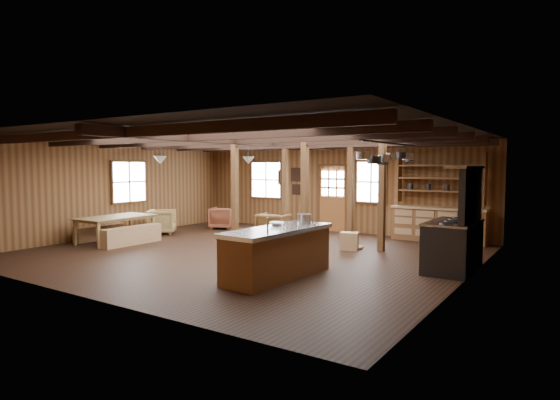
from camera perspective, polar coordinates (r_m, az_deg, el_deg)
name	(u,v)px	position (r m, az deg, el deg)	size (l,w,h in m)	color
room	(247,195)	(11.22, -3.99, 0.64)	(10.04, 9.04, 2.84)	black
ceiling_joists	(252,141)	(11.35, -3.47, 7.14)	(9.80, 8.82, 0.18)	black
timber_posts	(310,191)	(12.66, 3.64, 1.05)	(3.95, 2.35, 2.80)	#422113
back_door	(333,204)	(15.02, 6.43, -0.46)	(1.02, 0.08, 2.15)	brown
window_back_left	(266,180)	(16.34, -1.68, 2.47)	(1.32, 0.06, 1.32)	white
window_back_right	(371,182)	(14.45, 11.06, 2.16)	(1.02, 0.06, 1.32)	white
window_left	(129,182)	(15.07, -17.92, 2.12)	(0.14, 1.24, 1.32)	white
notice_boards	(293,179)	(15.73, 1.59, 2.55)	(1.08, 0.03, 0.90)	silver
back_counter	(439,220)	(13.60, 18.79, -2.33)	(2.55, 0.60, 2.45)	brown
pendant_lamps	(206,160)	(13.42, -9.04, 4.82)	(1.86, 2.36, 0.66)	#2D2E30
pot_rack	(389,157)	(9.72, 13.17, 5.17)	(0.42, 3.00, 0.45)	#2D2E30
kitchen_island	(277,253)	(8.79, -0.32, -6.42)	(1.01, 2.54, 1.20)	brown
step_stool	(349,241)	(11.80, 8.44, -4.99)	(0.50, 0.35, 0.44)	#976944
commercial_range	(455,238)	(9.94, 20.58, -4.35)	(0.87, 1.70, 2.09)	#2D2E30
dining_table	(117,229)	(13.55, -19.29, -3.40)	(2.04, 1.14, 0.72)	olive
bench_wall	(100,233)	(14.17, -21.11, -3.74)	(0.28, 1.50, 0.41)	#976944
bench_aisle	(132,236)	(13.07, -17.62, -4.15)	(0.33, 1.76, 0.48)	#976944
armchair_a	(223,218)	(15.66, -6.94, -2.19)	(0.76, 0.79, 0.72)	brown
armchair_b	(273,226)	(13.27, -0.80, -3.24)	(0.81, 0.83, 0.75)	brown
armchair_c	(162,222)	(14.83, -14.22, -2.59)	(0.80, 0.82, 0.75)	#9A7C46
counter_pot	(305,218)	(9.55, 3.02, -2.24)	(0.29, 0.29, 0.18)	silver
bowl	(277,224)	(9.08, -0.39, -2.90)	(0.28, 0.28, 0.07)	silver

